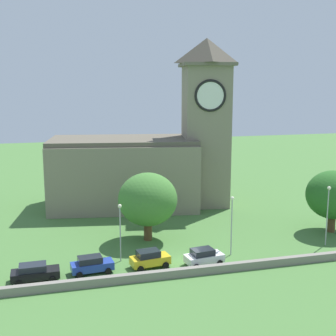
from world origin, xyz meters
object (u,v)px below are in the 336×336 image
streetlamp_west_mid (120,223)px  streetlamp_east_mid (328,206)px  car_yellow (150,259)px  car_black (35,272)px  tree_riverside_east (148,199)px  tree_riverside_west (333,195)px  streetlamp_central (232,216)px  church (148,158)px  car_blue (92,265)px  car_white (204,257)px

streetlamp_west_mid → streetlamp_east_mid: size_ratio=0.89×
car_yellow → car_black: bearing=-178.1°
streetlamp_east_mid → tree_riverside_east: tree_riverside_east is taller
tree_riverside_east → tree_riverside_west: 24.73m
car_yellow → streetlamp_central: streetlamp_central is taller
church → car_black: (-17.22, -25.32, -7.05)m
streetlamp_west_mid → streetlamp_central: streetlamp_central is taller
car_black → car_blue: car_blue is taller
car_black → streetlamp_east_mid: 34.64m
streetlamp_east_mid → church: bearing=125.8°
car_yellow → streetlamp_west_mid: (-2.77, 2.48, 3.48)m
church → car_blue: size_ratio=6.66×
tree_riverside_west → car_blue: bearing=-170.6°
car_black → tree_riverside_west: bearing=8.7°
car_black → tree_riverside_east: 16.85m
car_yellow → church: bearing=78.0°
church → tree_riverside_east: size_ratio=3.47×
tree_riverside_east → streetlamp_west_mid: bearing=-126.2°
car_black → streetlamp_west_mid: bearing=17.5°
car_blue → car_white: (12.08, -0.96, 0.01)m
streetlamp_central → streetlamp_east_mid: streetlamp_east_mid is taller
car_white → streetlamp_east_mid: (16.58, 2.02, 3.99)m
car_blue → streetlamp_west_mid: size_ratio=0.69×
church → tree_riverside_west: church is taller
car_yellow → streetlamp_west_mid: bearing=138.2°
car_black → tree_riverside_east: size_ratio=0.55×
streetlamp_central → tree_riverside_west: bearing=15.0°
church → car_blue: 28.25m
car_black → streetlamp_east_mid: streetlamp_east_mid is taller
church → car_white: bearing=-88.7°
streetlamp_central → church: bearing=100.9°
streetlamp_east_mid → streetlamp_west_mid: bearing=177.0°
car_black → car_yellow: car_yellow is taller
car_black → streetlamp_central: size_ratio=0.68×
car_white → tree_riverside_east: (-4.20, 9.41, 4.38)m
car_blue → streetlamp_central: size_ratio=0.65×
streetlamp_central → car_blue: bearing=-176.5°
car_white → streetlamp_east_mid: streetlamp_east_mid is taller
car_yellow → streetlamp_west_mid: size_ratio=0.67×
car_white → tree_riverside_east: bearing=114.1°
church → tree_riverside_east: church is taller
streetlamp_east_mid → tree_riverside_west: (3.74, 4.29, 0.18)m
tree_riverside_east → tree_riverside_west: bearing=-7.2°
car_black → tree_riverside_west: size_ratio=0.57×
car_white → tree_riverside_west: tree_riverside_west is taller
car_black → car_white: size_ratio=1.08×
car_yellow → car_white: bearing=-8.4°
car_white → streetlamp_west_mid: 9.91m
streetlamp_central → tree_riverside_east: size_ratio=0.81×
car_blue → streetlamp_west_mid: bearing=34.8°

